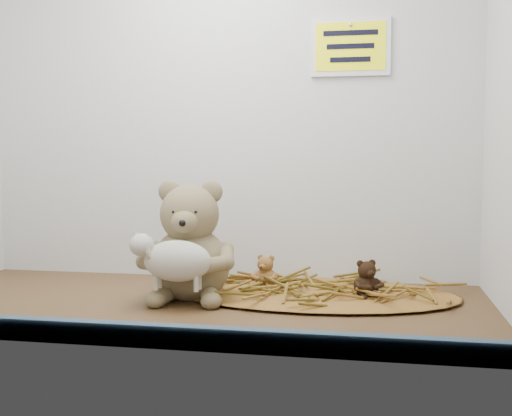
% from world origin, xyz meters
% --- Properties ---
extents(alcove_shell, '(1.20, 0.60, 0.90)m').
position_xyz_m(alcove_shell, '(0.00, 0.09, 0.45)').
color(alcove_shell, '#412B16').
rests_on(alcove_shell, ground).
extents(front_rail, '(1.19, 0.02, 0.04)m').
position_xyz_m(front_rail, '(0.00, -0.29, 0.02)').
color(front_rail, '#39516D').
rests_on(front_rail, shelf_floor).
extents(straw_bed, '(0.61, 0.36, 0.01)m').
position_xyz_m(straw_bed, '(0.24, 0.12, 0.01)').
color(straw_bed, brown).
rests_on(straw_bed, shelf_floor).
extents(main_teddy, '(0.22, 0.23, 0.25)m').
position_xyz_m(main_teddy, '(-0.02, 0.05, 0.12)').
color(main_teddy, '#93815A').
rests_on(main_teddy, shelf_floor).
extents(toy_lamb, '(0.18, 0.11, 0.11)m').
position_xyz_m(toy_lamb, '(-0.02, -0.04, 0.09)').
color(toy_lamb, silver).
rests_on(toy_lamb, main_teddy).
extents(mini_teddy_tan, '(0.07, 0.07, 0.07)m').
position_xyz_m(mini_teddy_tan, '(0.13, 0.15, 0.05)').
color(mini_teddy_tan, '#965C31').
rests_on(mini_teddy_tan, straw_bed).
extents(mini_teddy_brown, '(0.09, 0.09, 0.08)m').
position_xyz_m(mini_teddy_brown, '(0.35, 0.10, 0.05)').
color(mini_teddy_brown, black).
rests_on(mini_teddy_brown, straw_bed).
extents(wall_sign, '(0.16, 0.01, 0.11)m').
position_xyz_m(wall_sign, '(0.30, 0.29, 0.55)').
color(wall_sign, '#FFFE0D').
rests_on(wall_sign, back_wall).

